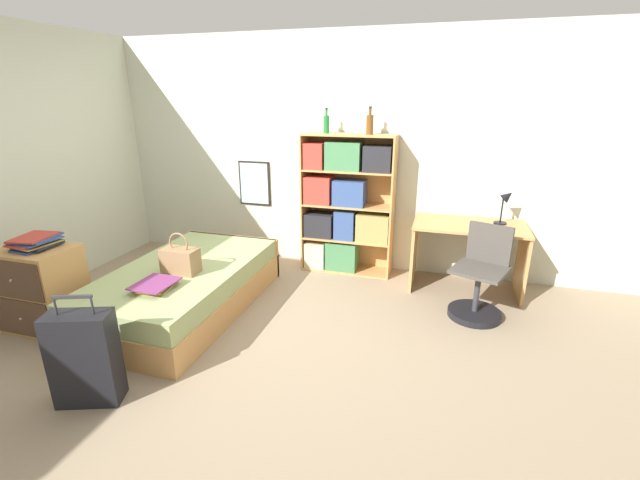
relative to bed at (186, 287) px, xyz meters
The scene contains 15 objects.
ground_plane 0.79m from the bed, ahead, with size 14.00×14.00×0.00m, color gray.
wall_back 2.06m from the bed, 64.21° to the left, with size 10.00×0.09×2.60m.
wall_left 1.97m from the bed, behind, with size 0.06×10.00×2.60m.
bed is the anchor object (origin of this frame).
handbag 0.37m from the bed, 63.39° to the right, with size 0.32×0.18×0.37m.
book_stack_on_bed 0.56m from the bed, 82.43° to the right, with size 0.30×0.38×0.06m.
suitcase 1.35m from the bed, 84.39° to the right, with size 0.44×0.31×0.77m.
dresser 1.19m from the bed, 146.55° to the right, with size 0.62×0.47×0.73m.
magazine_pile_on_dresser 1.28m from the bed, 147.19° to the right, with size 0.35×0.38×0.10m.
bookcase 1.88m from the bed, 48.56° to the left, with size 1.01×0.34×1.55m.
bottle_green 2.21m from the bed, 53.79° to the left, with size 0.06×0.06×0.26m.
bottle_brown 2.45m from the bed, 42.44° to the left, with size 0.08×0.08×0.28m.
desk 2.83m from the bed, 25.49° to the left, with size 1.10×0.63×0.71m.
desk_lamp 3.22m from the bed, 24.61° to the left, with size 0.17×0.12×0.36m.
desk_chair 2.72m from the bed, 13.58° to the left, with size 0.56×0.56×0.84m.
Camera 1 is at (1.51, -3.15, 1.94)m, focal length 24.00 mm.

